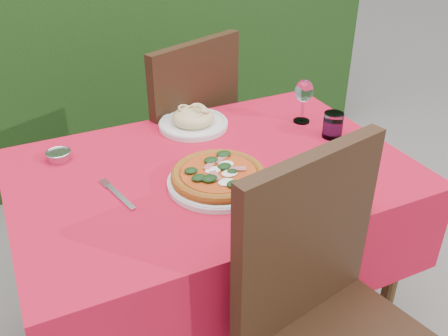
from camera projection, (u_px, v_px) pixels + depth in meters
name	position (u px, v px, depth m)	size (l,w,h in m)	color
ground	(214.00, 327.00, 2.00)	(60.00, 60.00, 0.00)	#67615D
hedge	(94.00, 10.00, 2.73)	(3.20, 0.55, 1.78)	black
dining_table	(212.00, 206.00, 1.69)	(1.26, 0.86, 0.75)	#493017
chair_near	(332.00, 318.00, 1.29)	(0.55, 0.55, 1.02)	black
chair_far	(180.00, 133.00, 2.20)	(0.59, 0.59, 1.01)	black
pizza_plate	(218.00, 177.00, 1.51)	(0.35, 0.35, 0.06)	silver
pasta_plate	(193.00, 120.00, 1.86)	(0.26, 0.26, 0.07)	silver
water_glass	(333.00, 126.00, 1.78)	(0.07, 0.07, 0.09)	silver
wine_glass	(304.00, 93.00, 1.85)	(0.07, 0.07, 0.17)	white
fork	(120.00, 197.00, 1.46)	(0.03, 0.22, 0.01)	silver
steel_ramekin	(59.00, 156.00, 1.65)	(0.08, 0.08, 0.03)	#B6B6BD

